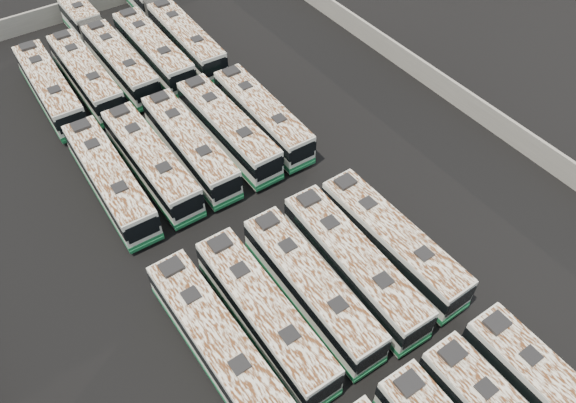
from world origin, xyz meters
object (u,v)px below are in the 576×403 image
object	(u,v)px
bus_midfront_far_left	(216,341)
bus_midback_center	(190,146)
bus_midback_far_right	(262,116)
bus_midback_left	(151,162)
bus_back_far_right	(172,25)
bus_midback_far_left	(110,179)
bus_back_left	(86,76)
bus_midfront_center	(311,287)
bus_back_far_left	(50,88)
bus_back_right	(154,51)
bus_midfront_right	(353,264)
bus_midback_right	(228,129)
bus_back_center	(107,48)
bus_midfront_left	(264,314)
bus_midfront_far_right	(392,241)

from	to	relation	value
bus_midfront_far_left	bus_midback_center	distance (m)	18.18
bus_midback_center	bus_midback_far_right	distance (m)	7.04
bus_midback_left	bus_back_far_right	world-z (taller)	bus_midback_left
bus_midback_far_left	bus_back_left	world-z (taller)	bus_midback_far_left
bus_midfront_center	bus_midback_left	bearing A→B (deg)	102.24
bus_back_far_left	bus_back_right	xyz separation A→B (m)	(10.49, 0.19, 0.04)
bus_midback_far_left	bus_midback_far_right	size ratio (longest dim) A/B	1.04
bus_midback_center	bus_back_right	bearing A→B (deg)	76.97
bus_back_far_right	bus_midfront_center	bearing A→B (deg)	-100.27
bus_midback_far_left	bus_midback_center	world-z (taller)	bus_midback_far_left
bus_midfront_right	bus_midback_center	xyz separation A→B (m)	(-3.53, 17.00, -0.05)
bus_midfront_center	bus_back_left	distance (m)	31.35
bus_midback_right	bus_back_center	xyz separation A→B (m)	(-3.66, 17.71, -0.06)
bus_midback_center	bus_back_center	xyz separation A→B (m)	(-0.02, 17.80, -0.03)
bus_back_left	bus_midfront_right	bearing A→B (deg)	-77.33
bus_back_left	bus_back_center	world-z (taller)	bus_back_left
bus_midfront_left	bus_back_far_right	size ratio (longest dim) A/B	0.64
bus_midfront_far_left	bus_midback_far_right	bearing A→B (deg)	48.96
bus_midback_right	bus_back_far_left	distance (m)	17.70
bus_midfront_left	bus_midback_far_left	bearing A→B (deg)	101.36
bus_midfront_far_left	bus_midfront_left	xyz separation A→B (m)	(3.43, -0.05, -0.01)
bus_midback_far_left	bus_midback_far_right	world-z (taller)	bus_midback_far_left
bus_midback_far_left	bus_back_far_left	size ratio (longest dim) A/B	1.01
bus_midback_right	bus_midback_far_right	distance (m)	3.40
bus_midback_left	bus_midback_center	distance (m)	3.47
bus_back_far_right	bus_midfront_far_right	bearing A→B (deg)	-89.01
bus_back_left	bus_midback_far_right	bearing A→B (deg)	-53.63
bus_midfront_left	bus_midfront_right	world-z (taller)	bus_midfront_right
bus_midback_center	bus_midback_right	world-z (taller)	bus_midback_right
bus_midfront_right	bus_midback_center	world-z (taller)	bus_midfront_right
bus_back_left	bus_back_right	size ratio (longest dim) A/B	0.98
bus_midfront_right	bus_midback_far_left	size ratio (longest dim) A/B	1.01
bus_midfront_right	bus_back_left	bearing A→B (deg)	103.80
bus_midfront_right	bus_midfront_far_left	bearing A→B (deg)	-179.98
bus_midfront_far_left	bus_midfront_center	distance (m)	7.06
bus_midfront_center	bus_midback_far_left	xyz separation A→B (m)	(-7.05, 16.82, 0.05)
bus_midfront_right	bus_midback_far_left	xyz separation A→B (m)	(-10.49, 16.97, -0.01)
bus_back_center	bus_back_right	xyz separation A→B (m)	(3.55, -3.36, 0.08)
bus_midfront_left	bus_midback_center	world-z (taller)	bus_midfront_left
bus_midfront_center	bus_back_right	size ratio (longest dim) A/B	0.97
bus_midfront_far_right	bus_midfront_far_left	bearing A→B (deg)	177.96
bus_back_far_left	bus_midfront_left	bearing A→B (deg)	-82.60
bus_midback_right	bus_back_right	xyz separation A→B (m)	(-0.11, 14.36, 0.03)
bus_midfront_center	bus_midfront_right	world-z (taller)	bus_midfront_right
bus_midback_far_left	bus_midback_right	xyz separation A→B (m)	(10.60, 0.12, -0.01)
bus_midback_right	bus_back_far_right	distance (m)	18.19
bus_midback_left	bus_back_right	xyz separation A→B (m)	(7.00, 14.40, 0.04)
bus_midfront_far_left	bus_back_far_right	distance (m)	37.50
bus_back_center	bus_midback_far_right	bearing A→B (deg)	-69.11
bus_midback_left	bus_back_far_right	bearing A→B (deg)	58.54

